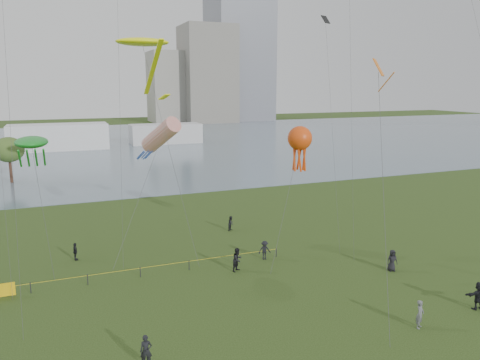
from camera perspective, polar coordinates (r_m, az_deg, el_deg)
name	(u,v)px	position (r m, az deg, el deg)	size (l,w,h in m)	color
ground_plane	(302,344)	(29.50, 7.58, -19.20)	(400.00, 400.00, 0.00)	#1F3410
lake	(110,145)	(123.57, -15.58, 4.17)	(400.00, 120.00, 0.08)	slate
building_mid	(207,74)	(193.16, -3.99, 12.72)	(20.00, 20.00, 38.00)	slate
building_low	(170,87)	(195.17, -8.51, 11.15)	(16.00, 18.00, 28.00)	gray
pavilion_left	(59,137)	(117.62, -21.22, 4.92)	(22.00, 8.00, 6.00)	silver
pavilion_right	(166,134)	(123.56, -9.05, 5.61)	(18.00, 7.00, 5.00)	silver
fence	(58,282)	(38.24, -21.32, -11.53)	(24.07, 0.07, 1.05)	black
kite_flyer	(420,314)	(32.51, 21.08, -15.02)	(0.67, 0.44, 1.83)	#595C61
spectator_a	(238,260)	(38.82, -0.30, -9.67)	(0.95, 0.74, 1.95)	black
spectator_b	(265,250)	(41.33, 3.02, -8.54)	(1.09, 0.63, 1.69)	black
spectator_c	(75,252)	(43.54, -19.44, -8.24)	(0.92, 0.38, 1.56)	black
spectator_d	(392,260)	(40.83, 18.06, -9.30)	(0.88, 0.57, 1.80)	black
spectator_e	(479,296)	(36.48, 27.08, -12.46)	(1.81, 0.58, 1.95)	black
spectator_f	(146,351)	(27.44, -11.38, -19.74)	(0.65, 0.43, 1.78)	black
spectator_g	(231,223)	(49.17, -1.09, -5.30)	(0.75, 0.59, 1.55)	black
kite_stingray	(143,43)	(42.95, -11.76, 16.04)	(5.16, 9.92, 19.02)	#3F3F42
kite_windsock	(161,135)	(43.97, -9.63, 5.41)	(7.19, 7.53, 12.28)	#3F3F42
kite_creature	(31,142)	(39.06, -24.08, 4.20)	(2.43, 4.68, 11.17)	#3F3F42
kite_octopus	(300,139)	(41.46, 7.30, 4.96)	(5.62, 5.01, 11.50)	#3F3F42
kite_delta	(380,80)	(34.11, 16.68, 11.62)	(4.65, 8.35, 16.81)	#3F3F42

